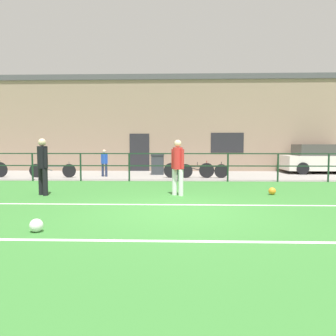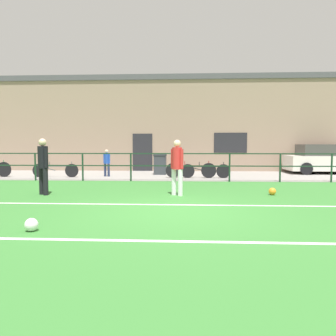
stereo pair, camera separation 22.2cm
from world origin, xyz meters
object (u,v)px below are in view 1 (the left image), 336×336
object	(u,v)px
parked_car_red	(322,159)
bicycle_parked_0	(203,171)
player_goalkeeper	(43,163)
bicycle_parked_2	(189,170)
spectator_child	(104,161)
soccer_ball_spare	(272,191)
bicycle_parked_3	(52,170)
player_striker	(178,164)
trash_bin_0	(158,164)
soccer_ball_match	(36,225)

from	to	relation	value
parked_car_red	bicycle_parked_0	bearing A→B (deg)	-156.86
player_goalkeeper	bicycle_parked_2	world-z (taller)	player_goalkeeper
parked_car_red	spectator_child	bearing A→B (deg)	-168.51
player_goalkeeper	soccer_ball_spare	bearing A→B (deg)	-138.44
parked_car_red	bicycle_parked_3	distance (m)	13.38
bicycle_parked_0	bicycle_parked_2	size ratio (longest dim) A/B	0.98
soccer_ball_spare	bicycle_parked_3	bearing A→B (deg)	151.16
soccer_ball_spare	spectator_child	world-z (taller)	spectator_child
spectator_child	bicycle_parked_0	xyz separation A→B (m)	(4.51, -0.50, -0.39)
player_goalkeeper	player_striker	distance (m)	3.97
parked_car_red	bicycle_parked_3	xyz separation A→B (m)	(-13.09, -2.71, -0.39)
parked_car_red	soccer_ball_spare	bearing A→B (deg)	-122.22
bicycle_parked_2	bicycle_parked_0	bearing A→B (deg)	0.00
parked_car_red	bicycle_parked_2	world-z (taller)	parked_car_red
spectator_child	bicycle_parked_2	size ratio (longest dim) A/B	0.56
soccer_ball_spare	trash_bin_0	world-z (taller)	trash_bin_0
spectator_child	bicycle_parked_0	world-z (taller)	spectator_child
bicycle_parked_3	bicycle_parked_2	bearing A→B (deg)	0.00
parked_car_red	bicycle_parked_2	size ratio (longest dim) A/B	1.83
soccer_ball_match	soccer_ball_spare	distance (m)	6.79
parked_car_red	trash_bin_0	size ratio (longest dim) A/B	4.08
bicycle_parked_3	trash_bin_0	bearing A→B (deg)	19.28
parked_car_red	soccer_ball_match	bearing A→B (deg)	-130.09
parked_car_red	bicycle_parked_0	world-z (taller)	parked_car_red
bicycle_parked_0	player_striker	bearing A→B (deg)	-102.88
trash_bin_0	bicycle_parked_3	bearing A→B (deg)	-160.72
soccer_ball_match	parked_car_red	world-z (taller)	parked_car_red
bicycle_parked_3	spectator_child	bearing A→B (deg)	12.71
soccer_ball_match	spectator_child	size ratio (longest dim) A/B	0.18
bicycle_parked_0	trash_bin_0	size ratio (longest dim) A/B	2.19
soccer_ball_match	bicycle_parked_0	xyz separation A→B (m)	(3.51, 9.00, 0.23)
spectator_child	trash_bin_0	bearing A→B (deg)	-137.83
spectator_child	bicycle_parked_3	xyz separation A→B (m)	(-2.24, -0.50, -0.39)
soccer_ball_spare	trash_bin_0	xyz separation A→B (m)	(-3.83, 6.27, 0.42)
spectator_child	parked_car_red	size ratio (longest dim) A/B	0.31
soccer_ball_spare	spectator_child	xyz separation A→B (m)	(-6.22, 5.16, 0.62)
player_striker	trash_bin_0	bearing A→B (deg)	-42.87
player_goalkeeper	parked_car_red	size ratio (longest dim) A/B	0.41
player_goalkeeper	spectator_child	world-z (taller)	player_goalkeeper
soccer_ball_match	trash_bin_0	distance (m)	10.71
soccer_ball_match	parked_car_red	distance (m)	15.32
spectator_child	bicycle_parked_3	size ratio (longest dim) A/B	0.59
bicycle_parked_2	player_striker	bearing A→B (deg)	-95.57
player_goalkeeper	bicycle_parked_0	distance (m)	7.13
bicycle_parked_2	soccer_ball_spare	bearing A→B (deg)	-63.29
player_striker	bicycle_parked_0	distance (m)	5.04
player_striker	bicycle_parked_3	distance (m)	7.48
soccer_ball_match	bicycle_parked_2	distance (m)	9.45
spectator_child	parked_car_red	bearing A→B (deg)	-151.34
soccer_ball_spare	trash_bin_0	size ratio (longest dim) A/B	0.22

